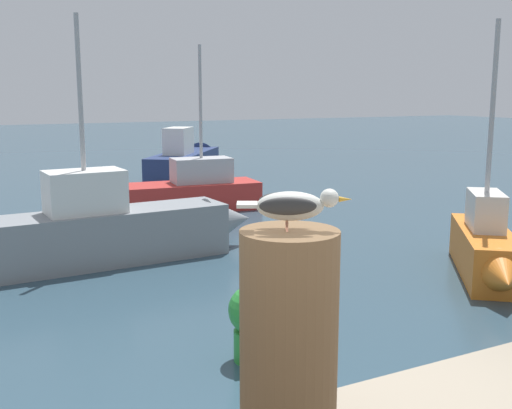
{
  "coord_description": "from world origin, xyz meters",
  "views": [
    {
      "loc": [
        -1.52,
        -2.05,
        2.94
      ],
      "look_at": [
        -0.48,
        -0.04,
        2.53
      ],
      "focal_mm": 43.13,
      "sensor_mm": 36.0,
      "label": 1
    }
  ],
  "objects": [
    {
      "name": "mooring_post",
      "position": [
        -0.48,
        -0.29,
        2.08
      ],
      "size": [
        0.35,
        0.35,
        0.81
      ],
      "primitive_type": "cylinder",
      "color": "#4C3823",
      "rests_on": "harbor_quay"
    },
    {
      "name": "seagull",
      "position": [
        -0.48,
        -0.3,
        2.57
      ],
      "size": [
        0.37,
        0.22,
        0.14
      ],
      "color": "tan",
      "rests_on": "mooring_post"
    },
    {
      "name": "boat_red",
      "position": [
        3.17,
        12.5,
        0.45
      ],
      "size": [
        5.3,
        1.74,
        4.29
      ],
      "color": "#B72D28",
      "rests_on": "ground_plane"
    },
    {
      "name": "boat_orange",
      "position": [
        6.17,
        4.74,
        0.49
      ],
      "size": [
        2.61,
        3.04,
        4.08
      ],
      "color": "orange",
      "rests_on": "ground_plane"
    },
    {
      "name": "boat_grey",
      "position": [
        1.22,
        8.47,
        0.58
      ],
      "size": [
        5.17,
        1.24,
        4.22
      ],
      "color": "gray",
      "rests_on": "ground_plane"
    },
    {
      "name": "boat_navy",
      "position": [
        6.32,
        18.31,
        0.56
      ],
      "size": [
        4.46,
        5.31,
        1.89
      ],
      "color": "navy",
      "rests_on": "ground_plane"
    },
    {
      "name": "channel_buoy",
      "position": [
        1.42,
        3.69,
        0.48
      ],
      "size": [
        0.56,
        0.56,
        1.33
      ],
      "color": "green",
      "rests_on": "ground_plane"
    }
  ]
}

